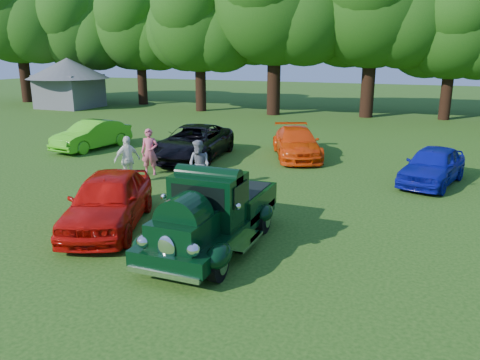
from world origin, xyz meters
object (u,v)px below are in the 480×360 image
at_px(back_car_lime, 92,135).
at_px(spectator_pink, 150,152).
at_px(back_car_blue, 433,165).
at_px(spectator_grey, 199,165).
at_px(back_car_orange, 297,143).
at_px(gazebo, 68,77).
at_px(red_convertible, 108,200).
at_px(hero_pickup, 213,215).
at_px(back_car_black, 194,142).
at_px(spectator_white, 127,160).

height_order(back_car_lime, spectator_pink, spectator_pink).
bearing_deg(back_car_blue, spectator_grey, -137.69).
xyz_separation_m(back_car_orange, gazebo, (-21.76, 11.21, 1.77)).
relative_size(back_car_lime, spectator_grey, 2.41).
xyz_separation_m(red_convertible, back_car_lime, (-6.96, 8.02, -0.07)).
bearing_deg(spectator_pink, back_car_blue, -7.44).
height_order(hero_pickup, back_car_blue, hero_pickup).
xyz_separation_m(back_car_lime, back_car_orange, (9.27, 1.75, -0.02)).
bearing_deg(red_convertible, gazebo, 111.21).
xyz_separation_m(hero_pickup, gazebo, (-22.45, 21.11, 1.63)).
xyz_separation_m(back_car_black, back_car_blue, (9.32, -0.44, -0.06)).
distance_m(red_convertible, back_car_blue, 10.71).
relative_size(spectator_white, gazebo, 0.26).
relative_size(red_convertible, spectator_pink, 2.48).
relative_size(hero_pickup, back_car_black, 0.91).
height_order(back_car_black, spectator_white, spectator_white).
xyz_separation_m(back_car_black, spectator_white, (-0.35, -4.23, 0.12)).
xyz_separation_m(back_car_lime, back_car_black, (5.33, -0.12, 0.05)).
relative_size(back_car_lime, back_car_orange, 0.91).
bearing_deg(spectator_white, back_car_black, 21.62).
height_order(back_car_lime, spectator_white, spectator_white).
distance_m(back_car_orange, spectator_white, 7.45).
bearing_deg(back_car_blue, back_car_orange, 172.37).
distance_m(hero_pickup, red_convertible, 3.01).
bearing_deg(spectator_grey, back_car_orange, 86.14).
height_order(back_car_orange, back_car_blue, back_car_blue).
xyz_separation_m(back_car_lime, gazebo, (-12.48, 12.95, 1.75)).
height_order(back_car_orange, spectator_pink, spectator_pink).
xyz_separation_m(spectator_pink, spectator_grey, (2.54, -1.07, -0.03)).
bearing_deg(back_car_orange, back_car_lime, 167.75).
bearing_deg(back_car_lime, hero_pickup, -31.65).
bearing_deg(spectator_white, back_car_orange, -8.86).
relative_size(hero_pickup, red_convertible, 1.09).
distance_m(red_convertible, spectator_pink, 5.32).
relative_size(spectator_grey, gazebo, 0.26).
distance_m(back_car_blue, spectator_grey, 7.91).
relative_size(back_car_black, gazebo, 0.78).
distance_m(hero_pickup, back_car_orange, 9.93).
xyz_separation_m(back_car_black, spectator_grey, (2.26, -4.00, 0.12)).
height_order(red_convertible, back_car_blue, red_convertible).
distance_m(back_car_lime, back_car_orange, 9.43).
xyz_separation_m(back_car_blue, spectator_grey, (-7.06, -3.56, 0.18)).
bearing_deg(back_car_orange, red_convertible, -126.25).
height_order(red_convertible, spectator_white, spectator_white).
bearing_deg(back_car_orange, spectator_grey, -128.93).
bearing_deg(red_convertible, back_car_black, 80.03).
distance_m(back_car_black, spectator_pink, 2.95).
relative_size(red_convertible, spectator_grey, 2.57).
distance_m(back_car_lime, back_car_black, 5.33).
xyz_separation_m(back_car_black, gazebo, (-17.81, 13.07, 1.70)).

